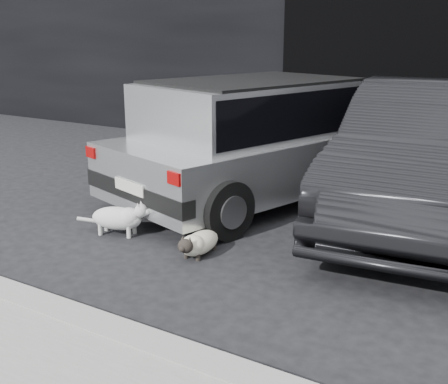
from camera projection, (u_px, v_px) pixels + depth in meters
The scene contains 8 objects.
ground at pixel (207, 215), 6.37m from camera, with size 80.00×80.00×0.00m, color black.
building_facade at pixel (435, 3), 10.09m from camera, with size 34.00×4.00×5.00m, color black.
garage_opening at pixel (400, 78), 8.77m from camera, with size 4.00×0.10×2.60m, color black.
curb at pixel (119, 336), 3.72m from camera, with size 18.00×0.25×0.12m, color gray.
silver_hatchback at pixel (259, 134), 6.87m from camera, with size 2.84×4.30×1.46m.
second_car at pixel (429, 152), 6.07m from camera, with size 1.57×4.52×1.49m, color black.
cat_siamese at pixel (198, 243), 5.18m from camera, with size 0.29×0.76×0.26m.
cat_white at pixel (120, 218), 5.70m from camera, with size 0.77×0.40×0.37m.
Camera 1 is at (3.33, -5.05, 2.00)m, focal length 45.00 mm.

